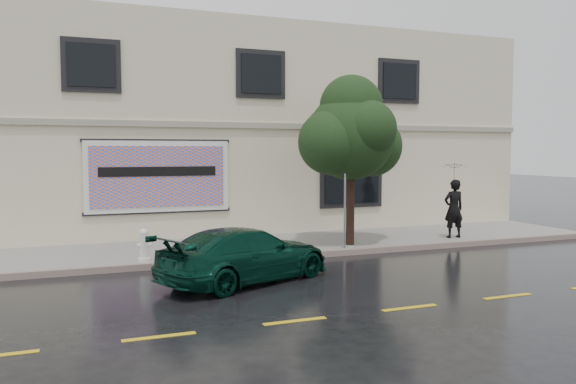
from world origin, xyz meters
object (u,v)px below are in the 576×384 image
object	(u,v)px
fire_hydrant	(144,245)
car	(246,255)
street_tree	(351,137)
pedestrian	(454,209)

from	to	relation	value
fire_hydrant	car	bearing A→B (deg)	-38.62
car	fire_hydrant	xyz separation A→B (m)	(-1.86, 2.30, -0.05)
car	street_tree	world-z (taller)	street_tree
pedestrian	fire_hydrant	xyz separation A→B (m)	(-9.29, -0.41, -0.51)
car	fire_hydrant	size ratio (longest dim) A/B	5.09
car	pedestrian	size ratio (longest dim) A/B	2.25
pedestrian	street_tree	bearing A→B (deg)	4.00
pedestrian	fire_hydrant	world-z (taller)	pedestrian
street_tree	fire_hydrant	distance (m)	6.34
pedestrian	fire_hydrant	distance (m)	9.31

